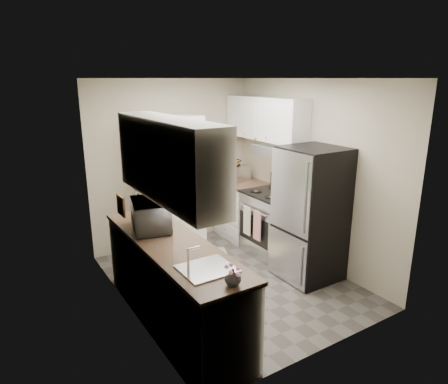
% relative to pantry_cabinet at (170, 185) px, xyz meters
% --- Properties ---
extents(ground, '(3.20, 3.20, 0.00)m').
position_rel_pantry_cabinet_xyz_m(ground, '(0.20, -1.32, -1.00)').
color(ground, '#56514C').
rests_on(ground, ground).
extents(room_shell, '(2.64, 3.24, 2.52)m').
position_rel_pantry_cabinet_xyz_m(room_shell, '(0.18, -1.32, 0.63)').
color(room_shell, beige).
rests_on(room_shell, ground).
extents(pantry_cabinet, '(0.90, 0.55, 2.00)m').
position_rel_pantry_cabinet_xyz_m(pantry_cabinet, '(0.00, 0.00, 0.00)').
color(pantry_cabinet, white).
rests_on(pantry_cabinet, ground).
extents(base_cabinet_left, '(0.60, 2.30, 0.88)m').
position_rel_pantry_cabinet_xyz_m(base_cabinet_left, '(-0.79, -1.75, -0.56)').
color(base_cabinet_left, white).
rests_on(base_cabinet_left, ground).
extents(countertop_left, '(0.63, 2.33, 0.04)m').
position_rel_pantry_cabinet_xyz_m(countertop_left, '(-0.79, -1.75, -0.10)').
color(countertop_left, brown).
rests_on(countertop_left, base_cabinet_left).
extents(base_cabinet_right, '(0.60, 0.80, 0.88)m').
position_rel_pantry_cabinet_xyz_m(base_cabinet_right, '(1.19, -0.12, -0.56)').
color(base_cabinet_right, white).
rests_on(base_cabinet_right, ground).
extents(countertop_right, '(0.63, 0.83, 0.04)m').
position_rel_pantry_cabinet_xyz_m(countertop_right, '(1.19, -0.12, -0.10)').
color(countertop_right, brown).
rests_on(countertop_right, base_cabinet_right).
extents(electric_range, '(0.71, 0.78, 1.13)m').
position_rel_pantry_cabinet_xyz_m(electric_range, '(1.17, -0.93, -0.52)').
color(electric_range, '#B7B7BC').
rests_on(electric_range, ground).
extents(refrigerator, '(0.70, 0.72, 1.70)m').
position_rel_pantry_cabinet_xyz_m(refrigerator, '(1.14, -1.73, -0.15)').
color(refrigerator, '#B7B7BC').
rests_on(refrigerator, ground).
extents(microwave, '(0.51, 0.65, 0.32)m').
position_rel_pantry_cabinet_xyz_m(microwave, '(-0.82, -1.30, 0.08)').
color(microwave, silver).
rests_on(microwave, countertop_left).
extents(wine_bottle, '(0.07, 0.07, 0.26)m').
position_rel_pantry_cabinet_xyz_m(wine_bottle, '(-0.79, -0.85, 0.05)').
color(wine_bottle, black).
rests_on(wine_bottle, countertop_left).
extents(flower_vase, '(0.16, 0.16, 0.14)m').
position_rel_pantry_cabinet_xyz_m(flower_vase, '(-0.75, -2.81, -0.01)').
color(flower_vase, white).
rests_on(flower_vase, countertop_left).
extents(cutting_board, '(0.10, 0.24, 0.30)m').
position_rel_pantry_cabinet_xyz_m(cutting_board, '(-0.61, -0.83, 0.07)').
color(cutting_board, '#449846').
rests_on(cutting_board, countertop_left).
extents(toaster_oven, '(0.42, 0.48, 0.24)m').
position_rel_pantry_cabinet_xyz_m(toaster_oven, '(1.14, 0.02, 0.04)').
color(toaster_oven, silver).
rests_on(toaster_oven, countertop_right).
extents(fruit_basket, '(0.38, 0.38, 0.12)m').
position_rel_pantry_cabinet_xyz_m(fruit_basket, '(1.11, 0.05, 0.22)').
color(fruit_basket, orange).
rests_on(fruit_basket, toaster_oven).
extents(kitchen_mat, '(0.71, 0.87, 0.01)m').
position_rel_pantry_cabinet_xyz_m(kitchen_mat, '(0.33, -0.66, -0.99)').
color(kitchen_mat, '#C5B584').
rests_on(kitchen_mat, ground).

